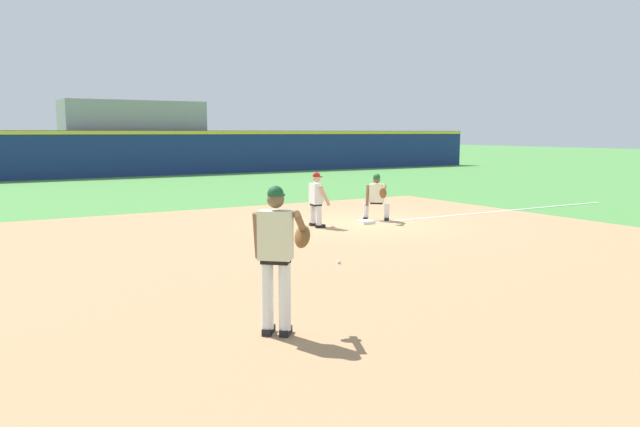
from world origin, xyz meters
name	(u,v)px	position (x,y,z in m)	size (l,w,h in m)	color
ground_plane	(366,224)	(0.00, 0.00, 0.00)	(160.00, 160.00, 0.00)	#47843D
infield_dirt_patch	(338,258)	(-3.21, -3.62, 0.00)	(18.00, 18.00, 0.01)	#A87F56
foul_line_stripe	(498,211)	(5.11, 0.00, 0.01)	(10.21, 0.10, 0.00)	white
first_base_bag	(366,222)	(0.00, 0.00, 0.04)	(0.38, 0.38, 0.09)	white
baseball	(339,262)	(-3.49, -4.08, 0.04)	(0.07, 0.07, 0.07)	white
pitcher	(278,251)	(-6.39, -7.23, 1.06)	(0.85, 0.54, 1.86)	black
first_baseman	(377,195)	(0.61, 0.32, 0.73)	(0.71, 1.09, 1.34)	black
baserunner	(316,197)	(-1.47, 0.18, 0.79)	(0.49, 0.63, 1.46)	black
outfield_wall	(145,152)	(0.00, 22.00, 1.39)	(48.00, 0.54, 2.60)	navy
stadium_seating_block	(134,137)	(0.00, 24.47, 2.20)	(8.14, 3.35, 4.35)	gray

